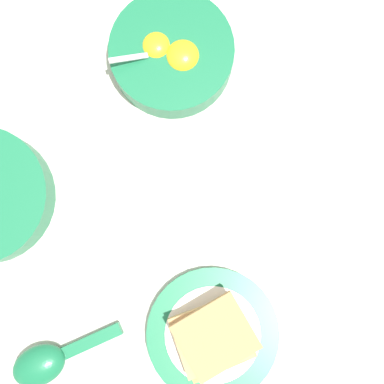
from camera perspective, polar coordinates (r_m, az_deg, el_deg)
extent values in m
plane|color=beige|center=(0.75, -12.00, -5.93)|extent=(3.00, 3.00, 0.00)
cylinder|color=#196B42|center=(0.76, -2.14, 14.43)|extent=(0.17, 0.17, 0.05)
cylinder|color=white|center=(0.75, -2.16, 14.56)|extent=(0.14, 0.14, 0.02)
ellipsoid|color=yellow|center=(0.74, -0.99, 14.32)|extent=(0.04, 0.04, 0.02)
ellipsoid|color=yellow|center=(0.74, -3.83, 15.30)|extent=(0.04, 0.04, 0.02)
cylinder|color=black|center=(0.74, -3.58, 14.62)|extent=(0.05, 0.05, 0.00)
ellipsoid|color=silver|center=(0.74, -3.54, 14.53)|extent=(0.03, 0.02, 0.01)
cube|color=silver|center=(0.72, -6.78, 14.00)|extent=(0.05, 0.02, 0.03)
cylinder|color=#196B42|center=(0.74, 2.21, -14.87)|extent=(0.18, 0.18, 0.02)
cylinder|color=white|center=(0.73, 2.24, -14.99)|extent=(0.13, 0.13, 0.00)
cube|color=tan|center=(0.72, 2.23, -15.39)|extent=(0.11, 0.10, 0.02)
cube|color=tan|center=(0.70, 2.04, -15.21)|extent=(0.10, 0.09, 0.02)
cube|color=tan|center=(0.69, 2.53, -15.15)|extent=(0.11, 0.11, 0.02)
ellipsoid|color=#196B42|center=(0.77, -16.01, -17.37)|extent=(0.08, 0.07, 0.03)
cube|color=#196B42|center=(0.75, -10.69, -15.37)|extent=(0.09, 0.04, 0.01)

